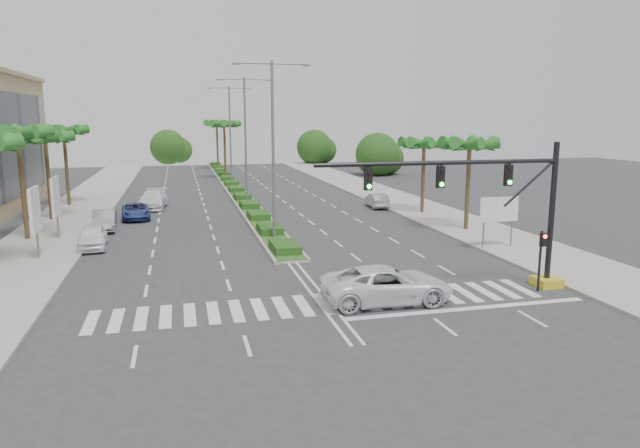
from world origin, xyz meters
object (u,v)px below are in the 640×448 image
at_px(car_parked_a, 93,237).
at_px(car_parked_d, 153,200).
at_px(car_right, 377,200).
at_px(car_crossing, 387,285).
at_px(car_parked_c, 136,211).
at_px(car_parked_b, 104,220).

relative_size(car_parked_a, car_parked_d, 0.76).
bearing_deg(car_right, car_crossing, 76.02).
xyz_separation_m(car_parked_c, car_crossing, (12.65, -25.59, 0.18)).
xyz_separation_m(car_parked_b, car_crossing, (14.60, -21.22, 0.08)).
bearing_deg(car_parked_c, car_parked_b, -119.15).
height_order(car_parked_c, car_right, car_right).
bearing_deg(car_crossing, car_parked_c, 27.86).
xyz_separation_m(car_parked_a, car_parked_b, (0.00, 6.31, 0.02)).
height_order(car_parked_d, car_right, car_parked_d).
relative_size(car_parked_c, car_right, 1.17).
bearing_deg(car_parked_d, car_parked_b, -101.03).
xyz_separation_m(car_crossing, car_right, (9.00, 26.67, -0.17)).
relative_size(car_crossing, car_right, 1.48).
bearing_deg(car_crossing, car_parked_b, 36.10).
xyz_separation_m(car_parked_b, car_parked_c, (1.96, 4.37, -0.09)).
bearing_deg(car_right, car_parked_d, -7.77).
distance_m(car_parked_b, car_parked_d, 10.44).
relative_size(car_parked_d, car_right, 1.38).
height_order(car_parked_c, car_crossing, car_crossing).
height_order(car_parked_b, car_parked_c, car_parked_b).
height_order(car_parked_b, car_parked_d, car_parked_d).
bearing_deg(car_parked_b, car_parked_a, -93.76).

